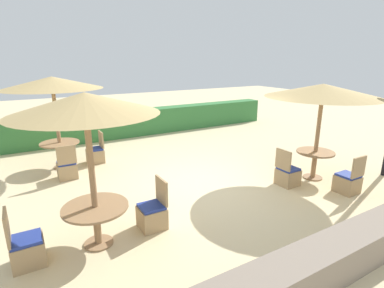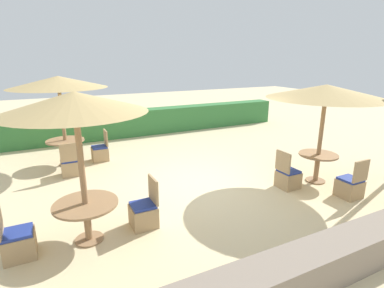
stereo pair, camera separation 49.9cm
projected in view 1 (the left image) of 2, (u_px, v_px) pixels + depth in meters
The scene contains 15 objects.
ground_plane at pixel (204, 184), 7.44m from camera, with size 40.00×40.00×0.00m, color beige.
hedge_row at pixel (129, 123), 11.95m from camera, with size 13.00×0.70×1.02m, color #387A3D.
stone_border at pixel (339, 255), 4.35m from camera, with size 10.00×0.56×0.55m, color gray.
parasol_front_right at pixel (323, 91), 7.23m from camera, with size 2.76×2.76×2.43m.
round_table_front_right at pixel (315, 158), 7.70m from camera, with size 0.94×0.94×0.73m.
patio_chair_front_right_south at pixel (348, 182), 6.94m from camera, with size 0.46×0.46×0.93m.
patio_chair_front_right_west at pixel (287, 175), 7.35m from camera, with size 0.46×0.46×0.93m.
parasol_front_left at pixel (85, 104), 4.41m from camera, with size 2.21×2.21×2.55m.
round_table_front_left at pixel (96, 214), 4.92m from camera, with size 1.07×1.07×0.70m.
patio_chair_front_left_east at pixel (153, 214), 5.50m from camera, with size 0.46×0.46×0.93m.
patio_chair_front_left_west at pixel (26, 249), 4.50m from camera, with size 0.46×0.46×0.93m.
parasol_back_left at pixel (52, 83), 7.94m from camera, with size 2.62×2.62×2.56m.
round_table_back_left at pixel (60, 148), 8.44m from camera, with size 1.05×1.05×0.75m.
patio_chair_back_left_east at pixel (96, 154), 8.95m from camera, with size 0.46×0.46×0.93m.
patio_chair_back_left_south at pixel (67, 169), 7.75m from camera, with size 0.46×0.46×0.93m.
Camera 1 is at (-3.73, -5.77, 3.03)m, focal length 28.00 mm.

